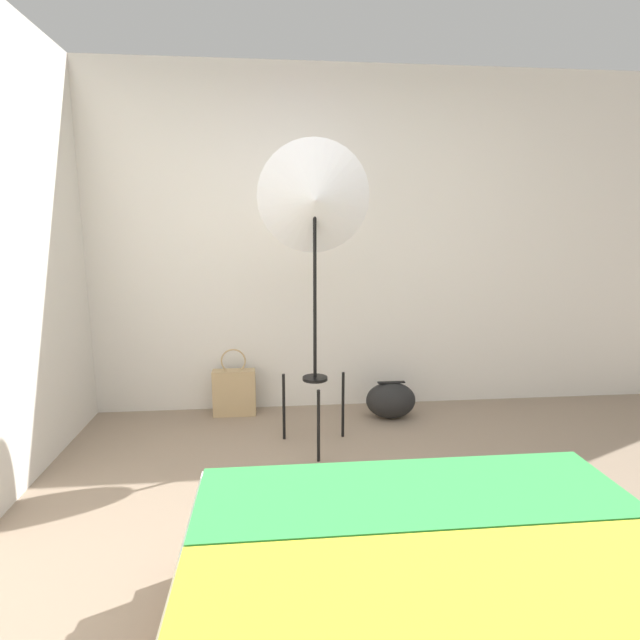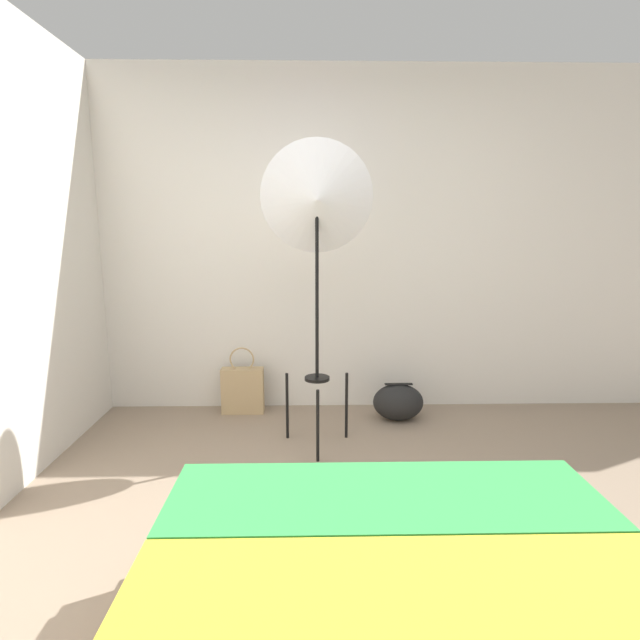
% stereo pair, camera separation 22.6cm
% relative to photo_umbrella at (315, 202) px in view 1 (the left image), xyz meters
% --- Properties ---
extents(ground_plane, '(14.00, 14.00, 0.00)m').
position_rel_photo_umbrella_xyz_m(ground_plane, '(0.11, -1.36, -1.57)').
color(ground_plane, gray).
extents(wall_back, '(8.00, 0.05, 2.60)m').
position_rel_photo_umbrella_xyz_m(wall_back, '(0.11, 0.77, -0.27)').
color(wall_back, silver).
rests_on(wall_back, ground_plane).
extents(photo_umbrella, '(0.70, 0.38, 1.96)m').
position_rel_photo_umbrella_xyz_m(photo_umbrella, '(0.00, 0.00, 0.00)').
color(photo_umbrella, black).
rests_on(photo_umbrella, ground_plane).
extents(tote_bag, '(0.32, 0.11, 0.52)m').
position_rel_photo_umbrella_xyz_m(tote_bag, '(-0.57, 0.60, -1.39)').
color(tote_bag, tan).
rests_on(tote_bag, ground_plane).
extents(duffel_bag, '(0.38, 0.27, 0.28)m').
position_rel_photo_umbrella_xyz_m(duffel_bag, '(0.61, 0.43, -1.44)').
color(duffel_bag, black).
rests_on(duffel_bag, ground_plane).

